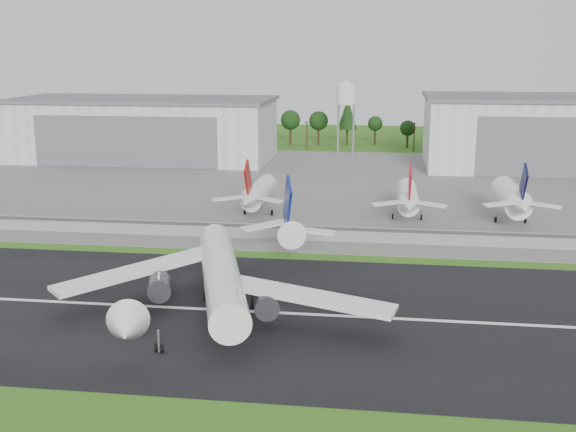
# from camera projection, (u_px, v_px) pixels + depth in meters

# --- Properties ---
(ground) EXTENTS (600.00, 600.00, 0.00)m
(ground) POSITION_uv_depth(u_px,v_px,m) (303.00, 340.00, 105.11)
(ground) COLOR #285D16
(ground) RESTS_ON ground
(runway) EXTENTS (320.00, 60.00, 0.10)m
(runway) POSITION_uv_depth(u_px,v_px,m) (310.00, 315.00, 114.75)
(runway) COLOR black
(runway) RESTS_ON ground
(runway_centerline) EXTENTS (220.00, 1.00, 0.02)m
(runway_centerline) POSITION_uv_depth(u_px,v_px,m) (310.00, 314.00, 114.73)
(runway_centerline) COLOR white
(runway_centerline) RESTS_ON runway
(apron) EXTENTS (320.00, 150.00, 0.10)m
(apron) POSITION_uv_depth(u_px,v_px,m) (349.00, 186.00, 220.84)
(apron) COLOR slate
(apron) RESTS_ON ground
(blast_fence) EXTENTS (240.00, 0.61, 3.50)m
(blast_fence) POSITION_uv_depth(u_px,v_px,m) (332.00, 234.00, 157.73)
(blast_fence) COLOR gray
(blast_fence) RESTS_ON ground
(hangar_west) EXTENTS (97.00, 44.00, 23.20)m
(hangar_west) POSITION_uv_depth(u_px,v_px,m) (144.00, 129.00, 272.22)
(hangar_west) COLOR silver
(hangar_west) RESTS_ON ground
(hangar_east) EXTENTS (102.00, 47.00, 25.20)m
(hangar_east) POSITION_uv_depth(u_px,v_px,m) (572.00, 133.00, 251.27)
(hangar_east) COLOR silver
(hangar_east) RESTS_ON ground
(water_tower) EXTENTS (8.40, 8.40, 29.40)m
(water_tower) POSITION_uv_depth(u_px,v_px,m) (346.00, 93.00, 278.62)
(water_tower) COLOR #99999E
(water_tower) RESTS_ON ground
(utility_poles) EXTENTS (230.00, 3.00, 12.00)m
(utility_poles) POSITION_uv_depth(u_px,v_px,m) (360.00, 151.00, 298.01)
(utility_poles) COLOR black
(utility_poles) RESTS_ON ground
(treeline) EXTENTS (320.00, 16.00, 22.00)m
(treeline) POSITION_uv_depth(u_px,v_px,m) (361.00, 146.00, 312.48)
(treeline) COLOR black
(treeline) RESTS_ON ground
(main_airliner) EXTENTS (55.03, 58.25, 18.17)m
(main_airliner) POSITION_uv_depth(u_px,v_px,m) (220.00, 283.00, 115.18)
(main_airliner) COLOR white
(main_airliner) RESTS_ON runway
(parked_jet_red_a) EXTENTS (7.36, 31.29, 16.39)m
(parked_jet_red_a) POSITION_uv_depth(u_px,v_px,m) (257.00, 194.00, 180.32)
(parked_jet_red_a) COLOR silver
(parked_jet_red_a) RESTS_ON ground
(parked_jet_red_b) EXTENTS (7.36, 31.29, 16.34)m
(parked_jet_red_b) POSITION_uv_depth(u_px,v_px,m) (408.00, 198.00, 175.34)
(parked_jet_red_b) COLOR white
(parked_jet_red_b) RESTS_ON ground
(parked_jet_navy) EXTENTS (7.36, 31.29, 16.89)m
(parked_jet_navy) POSITION_uv_depth(u_px,v_px,m) (513.00, 199.00, 171.99)
(parked_jet_navy) COLOR white
(parked_jet_navy) RESTS_ON ground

